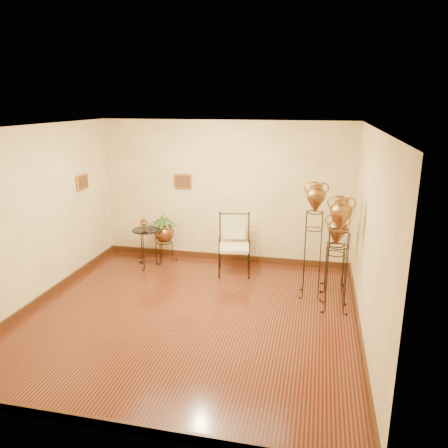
% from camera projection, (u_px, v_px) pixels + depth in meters
% --- Properties ---
extents(ground, '(5.00, 5.00, 0.00)m').
position_uv_depth(ground, '(190.00, 315.00, 6.64)').
color(ground, '#592E15').
rests_on(ground, ground).
extents(room_shell, '(5.02, 5.02, 2.81)m').
position_uv_depth(room_shell, '(187.00, 204.00, 6.18)').
color(room_shell, '#FFEAA4').
rests_on(room_shell, ground).
extents(amphora_tall, '(0.46, 0.46, 1.94)m').
position_uv_depth(amphora_tall, '(313.00, 239.00, 7.06)').
color(amphora_tall, black).
rests_on(amphora_tall, ground).
extents(amphora_mid, '(0.51, 0.51, 1.82)m').
position_uv_depth(amphora_mid, '(338.00, 253.00, 6.60)').
color(amphora_mid, black).
rests_on(amphora_mid, ground).
extents(amphora_short, '(0.45, 0.45, 1.35)m').
position_uv_depth(amphora_short, '(335.00, 253.00, 7.38)').
color(amphora_short, black).
rests_on(amphora_short, ground).
extents(planter_urn, '(0.74, 0.74, 1.14)m').
position_uv_depth(planter_urn, '(164.00, 231.00, 8.73)').
color(planter_urn, black).
rests_on(planter_urn, ground).
extents(armchair, '(0.73, 0.70, 1.12)m').
position_uv_depth(armchair, '(234.00, 245.00, 8.09)').
color(armchair, black).
rests_on(armchair, ground).
extents(side_table, '(0.68, 0.68, 0.96)m').
position_uv_depth(side_table, '(147.00, 247.00, 8.50)').
color(side_table, black).
rests_on(side_table, ground).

